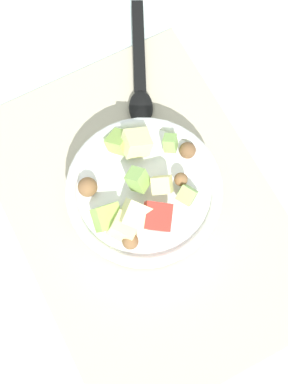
{
  "coord_description": "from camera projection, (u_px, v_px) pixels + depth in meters",
  "views": [
    {
      "loc": [
        -0.2,
        0.11,
        0.78
      ],
      "look_at": [
        0.02,
        -0.01,
        0.05
      ],
      "focal_mm": 54.05,
      "sensor_mm": 36.0,
      "label": 1
    }
  ],
  "objects": [
    {
      "name": "ground_plane",
      "position": [
        146.0,
        213.0,
        0.81
      ],
      "size": [
        2.4,
        2.4,
        0.0
      ],
      "primitive_type": "plane",
      "color": "silver"
    },
    {
      "name": "placemat",
      "position": [
        146.0,
        212.0,
        0.81
      ],
      "size": [
        0.5,
        0.35,
        0.01
      ],
      "primitive_type": "cube",
      "color": "#BCB299",
      "rests_on": "ground_plane"
    },
    {
      "name": "salad_bowl",
      "position": [
        144.0,
        194.0,
        0.78
      ],
      "size": [
        0.21,
        0.21,
        0.1
      ],
      "color": "white",
      "rests_on": "placemat"
    },
    {
      "name": "serving_spoon",
      "position": [
        140.0,
        82.0,
        0.87
      ],
      "size": [
        0.21,
        0.12,
        0.01
      ],
      "color": "black",
      "rests_on": "placemat"
    }
  ]
}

